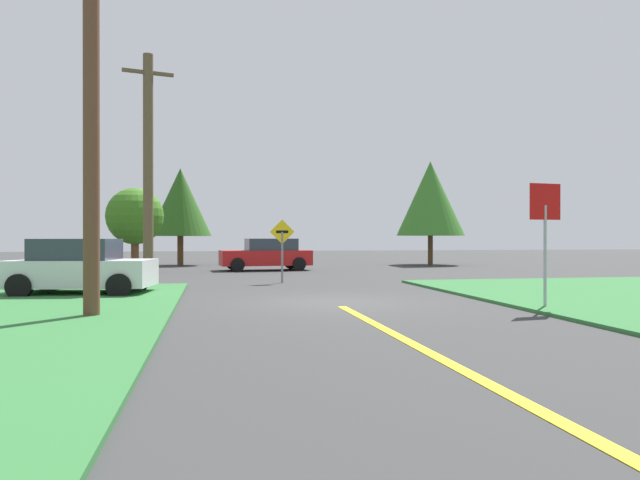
{
  "coord_description": "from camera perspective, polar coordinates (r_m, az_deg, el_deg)",
  "views": [
    {
      "loc": [
        -3.03,
        -14.28,
        1.63
      ],
      "look_at": [
        0.32,
        3.54,
        1.58
      ],
      "focal_mm": 32.13,
      "sensor_mm": 36.0,
      "label": 1
    }
  ],
  "objects": [
    {
      "name": "ground_plane",
      "position": [
        14.68,
        1.32,
        -6.22
      ],
      "size": [
        120.0,
        120.0,
        0.0
      ],
      "primitive_type": "plane",
      "color": "#373737"
    },
    {
      "name": "lane_stripe_center",
      "position": [
        7.16,
        15.11,
        -12.98
      ],
      "size": [
        0.2,
        14.0,
        0.01
      ],
      "primitive_type": "cube",
      "color": "yellow",
      "rests_on": "ground"
    },
    {
      "name": "stop_sign",
      "position": [
        14.12,
        21.51,
        1.92
      ],
      "size": [
        0.83,
        0.15,
        2.89
      ],
      "rotation": [
        0.0,
        0.0,
        3.28
      ],
      "color": "#9EA0A8",
      "rests_on": "ground"
    },
    {
      "name": "car_approaching_junction",
      "position": [
        29.37,
        -5.32,
        -1.45
      ],
      "size": [
        4.7,
        2.44,
        1.62
      ],
      "rotation": [
        0.0,
        0.0,
        3.23
      ],
      "color": "red",
      "rests_on": "ground"
    },
    {
      "name": "parked_car_near_building",
      "position": [
        17.75,
        -22.73,
        -2.52
      ],
      "size": [
        4.11,
        2.56,
        1.62
      ],
      "rotation": [
        0.0,
        0.0,
        -0.13
      ],
      "color": "silver",
      "rests_on": "ground"
    },
    {
      "name": "utility_pole_near",
      "position": [
        12.69,
        -21.81,
        10.49
      ],
      "size": [
        1.8,
        0.32,
        7.62
      ],
      "color": "brown",
      "rests_on": "ground"
    },
    {
      "name": "utility_pole_mid",
      "position": [
        21.68,
        -16.74,
        7.01
      ],
      "size": [
        1.78,
        0.54,
        8.27
      ],
      "color": "brown",
      "rests_on": "ground"
    },
    {
      "name": "direction_sign",
      "position": [
        21.01,
        -3.79,
        -0.35
      ],
      "size": [
        0.91,
        0.08,
        2.33
      ],
      "color": "slate",
      "rests_on": "ground"
    },
    {
      "name": "oak_tree_left",
      "position": [
        28.34,
        -17.95,
        2.23
      ],
      "size": [
        2.67,
        2.67,
        4.01
      ],
      "color": "brown",
      "rests_on": "ground"
    },
    {
      "name": "pine_tree_center",
      "position": [
        35.96,
        10.94,
        4.08
      ],
      "size": [
        4.16,
        4.16,
        6.38
      ],
      "color": "brown",
      "rests_on": "ground"
    },
    {
      "name": "oak_tree_right",
      "position": [
        35.66,
        -13.74,
        3.67
      ],
      "size": [
        3.73,
        3.73,
        5.88
      ],
      "color": "brown",
      "rests_on": "ground"
    }
  ]
}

